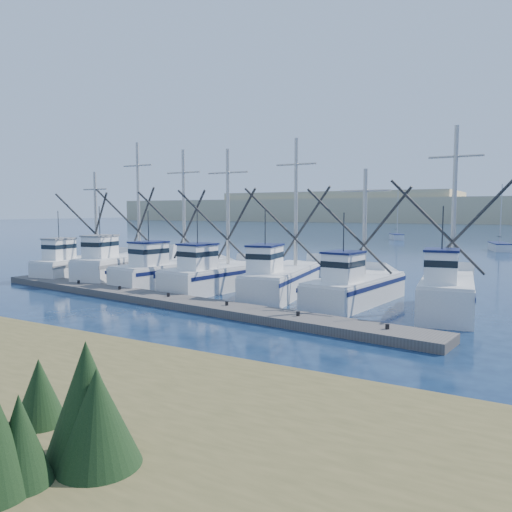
{
  "coord_description": "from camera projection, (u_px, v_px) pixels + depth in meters",
  "views": [
    {
      "loc": [
        10.9,
        -13.98,
        4.89
      ],
      "look_at": [
        -1.81,
        8.0,
        2.58
      ],
      "focal_mm": 35.0,
      "sensor_mm": 36.0,
      "label": 1
    }
  ],
  "objects": [
    {
      "name": "sailboat_near",
      "position": [
        499.0,
        247.0,
        60.82
      ],
      "size": [
        3.03,
        5.43,
        8.1
      ],
      "rotation": [
        0.0,
        0.0,
        0.26
      ],
      "color": "silver",
      "rests_on": "ground"
    },
    {
      "name": "sailboat_far",
      "position": [
        397.0,
        237.0,
        84.1
      ],
      "size": [
        3.48,
        4.99,
        8.1
      ],
      "rotation": [
        0.0,
        0.0,
        0.43
      ],
      "color": "silver",
      "rests_on": "ground"
    },
    {
      "name": "trawler_fleet",
      "position": [
        217.0,
        275.0,
        30.63
      ],
      "size": [
        28.75,
        9.23,
        9.75
      ],
      "color": "silver",
      "rests_on": "ground"
    },
    {
      "name": "floating_dock",
      "position": [
        168.0,
        300.0,
        26.18
      ],
      "size": [
        28.87,
        5.25,
        0.38
      ],
      "primitive_type": "cube",
      "rotation": [
        0.0,
        0.0,
        -0.12
      ],
      "color": "#56504C",
      "rests_on": "ground"
    },
    {
      "name": "ground",
      "position": [
        188.0,
        347.0,
        17.93
      ],
      "size": [
        500.0,
        500.0,
        0.0
      ],
      "primitive_type": "plane",
      "color": "#0C1C36",
      "rests_on": "ground"
    }
  ]
}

